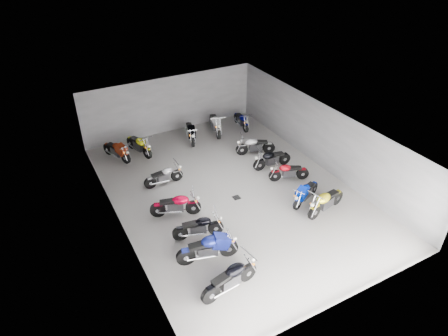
{
  "coord_description": "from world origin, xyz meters",
  "views": [
    {
      "loc": [
        -7.24,
        -12.75,
        10.6
      ],
      "look_at": [
        -0.07,
        0.53,
        1.0
      ],
      "focal_mm": 32.0,
      "sensor_mm": 36.0,
      "label": 1
    }
  ],
  "objects_px": {
    "motorcycle_left_b": "(208,248)",
    "motorcycle_right_e": "(272,159)",
    "motorcycle_right_f": "(255,146)",
    "motorcycle_back_f": "(241,120)",
    "motorcycle_left_c": "(199,227)",
    "motorcycle_right_d": "(289,172)",
    "motorcycle_back_e": "(215,124)",
    "drain_grate": "(236,197)",
    "motorcycle_back_a": "(117,150)",
    "motorcycle_left_a": "(230,279)",
    "motorcycle_left_d": "(176,205)",
    "motorcycle_right_b": "(326,201)",
    "motorcycle_back_d": "(190,132)",
    "motorcycle_right_c": "(306,193)",
    "motorcycle_back_b": "(139,145)",
    "motorcycle_left_f": "(164,176)"
  },
  "relations": [
    {
      "from": "motorcycle_left_b",
      "to": "motorcycle_right_e",
      "type": "xyz_separation_m",
      "value": [
        5.53,
        4.14,
        -0.06
      ]
    },
    {
      "from": "motorcycle_right_f",
      "to": "motorcycle_back_f",
      "type": "bearing_deg",
      "value": 2.73
    },
    {
      "from": "motorcycle_left_c",
      "to": "motorcycle_right_f",
      "type": "relative_size",
      "value": 1.0
    },
    {
      "from": "motorcycle_right_d",
      "to": "motorcycle_back_e",
      "type": "xyz_separation_m",
      "value": [
        -0.77,
        5.96,
        0.1
      ]
    },
    {
      "from": "drain_grate",
      "to": "motorcycle_back_f",
      "type": "distance_m",
      "value": 6.96
    },
    {
      "from": "drain_grate",
      "to": "motorcycle_back_a",
      "type": "distance_m",
      "value": 6.89
    },
    {
      "from": "motorcycle_left_a",
      "to": "motorcycle_left_d",
      "type": "distance_m",
      "value": 4.52
    },
    {
      "from": "motorcycle_right_f",
      "to": "motorcycle_left_c",
      "type": "bearing_deg",
      "value": 149.86
    },
    {
      "from": "motorcycle_right_b",
      "to": "motorcycle_back_f",
      "type": "xyz_separation_m",
      "value": [
        0.91,
        8.48,
        -0.07
      ]
    },
    {
      "from": "drain_grate",
      "to": "motorcycle_back_e",
      "type": "bearing_deg",
      "value": 71.09
    },
    {
      "from": "motorcycle_left_c",
      "to": "motorcycle_back_e",
      "type": "bearing_deg",
      "value": 163.01
    },
    {
      "from": "drain_grate",
      "to": "motorcycle_right_e",
      "type": "relative_size",
      "value": 0.16
    },
    {
      "from": "motorcycle_left_c",
      "to": "motorcycle_right_f",
      "type": "height_order",
      "value": "motorcycle_right_f"
    },
    {
      "from": "drain_grate",
      "to": "motorcycle_back_d",
      "type": "bearing_deg",
      "value": 85.82
    },
    {
      "from": "motorcycle_left_d",
      "to": "motorcycle_left_b",
      "type": "bearing_deg",
      "value": 22.22
    },
    {
      "from": "motorcycle_left_c",
      "to": "motorcycle_back_f",
      "type": "height_order",
      "value": "motorcycle_left_c"
    },
    {
      "from": "motorcycle_left_d",
      "to": "motorcycle_back_a",
      "type": "bearing_deg",
      "value": -149.23
    },
    {
      "from": "motorcycle_left_a",
      "to": "motorcycle_back_d",
      "type": "xyz_separation_m",
      "value": [
        3.17,
        10.2,
        -0.01
      ]
    },
    {
      "from": "motorcycle_back_d",
      "to": "motorcycle_back_e",
      "type": "bearing_deg",
      "value": -157.51
    },
    {
      "from": "motorcycle_left_c",
      "to": "motorcycle_right_b",
      "type": "distance_m",
      "value": 5.44
    },
    {
      "from": "drain_grate",
      "to": "motorcycle_back_d",
      "type": "relative_size",
      "value": 0.15
    },
    {
      "from": "motorcycle_right_c",
      "to": "motorcycle_back_a",
      "type": "distance_m",
      "value": 9.69
    },
    {
      "from": "drain_grate",
      "to": "motorcycle_left_c",
      "type": "height_order",
      "value": "motorcycle_left_c"
    },
    {
      "from": "motorcycle_right_b",
      "to": "motorcycle_left_a",
      "type": "bearing_deg",
      "value": 95.09
    },
    {
      "from": "motorcycle_right_b",
      "to": "motorcycle_right_f",
      "type": "relative_size",
      "value": 1.1
    },
    {
      "from": "motorcycle_left_b",
      "to": "motorcycle_right_e",
      "type": "relative_size",
      "value": 1.11
    },
    {
      "from": "drain_grate",
      "to": "motorcycle_left_a",
      "type": "relative_size",
      "value": 0.14
    },
    {
      "from": "motorcycle_back_e",
      "to": "drain_grate",
      "type": "bearing_deg",
      "value": 86.21
    },
    {
      "from": "motorcycle_back_f",
      "to": "drain_grate",
      "type": "bearing_deg",
      "value": 65.49
    },
    {
      "from": "motorcycle_left_a",
      "to": "drain_grate",
      "type": "bearing_deg",
      "value": 139.08
    },
    {
      "from": "motorcycle_right_f",
      "to": "motorcycle_back_f",
      "type": "relative_size",
      "value": 1.03
    },
    {
      "from": "motorcycle_back_a",
      "to": "motorcycle_back_e",
      "type": "bearing_deg",
      "value": 159.68
    },
    {
      "from": "motorcycle_left_a",
      "to": "motorcycle_back_a",
      "type": "relative_size",
      "value": 1.15
    },
    {
      "from": "motorcycle_left_d",
      "to": "motorcycle_right_e",
      "type": "height_order",
      "value": "motorcycle_left_d"
    },
    {
      "from": "motorcycle_right_b",
      "to": "motorcycle_back_b",
      "type": "xyz_separation_m",
      "value": [
        -5.3,
        8.39,
        -0.02
      ]
    },
    {
      "from": "motorcycle_left_f",
      "to": "motorcycle_right_c",
      "type": "relative_size",
      "value": 1.01
    },
    {
      "from": "motorcycle_left_b",
      "to": "motorcycle_back_b",
      "type": "xyz_separation_m",
      "value": [
        0.25,
        8.56,
        -0.04
      ]
    },
    {
      "from": "motorcycle_back_e",
      "to": "motorcycle_back_f",
      "type": "bearing_deg",
      "value": -170.12
    },
    {
      "from": "motorcycle_left_b",
      "to": "motorcycle_right_b",
      "type": "bearing_deg",
      "value": 104.35
    },
    {
      "from": "motorcycle_left_f",
      "to": "motorcycle_right_b",
      "type": "bearing_deg",
      "value": 45.48
    },
    {
      "from": "motorcycle_left_a",
      "to": "motorcycle_right_c",
      "type": "relative_size",
      "value": 1.19
    },
    {
      "from": "motorcycle_right_c",
      "to": "motorcycle_left_f",
      "type": "bearing_deg",
      "value": 26.47
    },
    {
      "from": "motorcycle_left_c",
      "to": "motorcycle_back_a",
      "type": "bearing_deg",
      "value": -156.52
    },
    {
      "from": "motorcycle_right_e",
      "to": "motorcycle_back_f",
      "type": "distance_m",
      "value": 4.6
    },
    {
      "from": "motorcycle_left_c",
      "to": "motorcycle_back_f",
      "type": "bearing_deg",
      "value": 154.24
    },
    {
      "from": "motorcycle_left_c",
      "to": "motorcycle_right_c",
      "type": "xyz_separation_m",
      "value": [
        5.03,
        -0.16,
        -0.01
      ]
    },
    {
      "from": "drain_grate",
      "to": "motorcycle_right_b",
      "type": "distance_m",
      "value": 3.85
    },
    {
      "from": "motorcycle_left_f",
      "to": "motorcycle_right_e",
      "type": "xyz_separation_m",
      "value": [
        5.18,
        -1.14,
        0.04
      ]
    },
    {
      "from": "motorcycle_left_f",
      "to": "motorcycle_right_c",
      "type": "distance_m",
      "value": 6.43
    },
    {
      "from": "motorcycle_left_c",
      "to": "motorcycle_right_b",
      "type": "bearing_deg",
      "value": 92.8
    }
  ]
}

